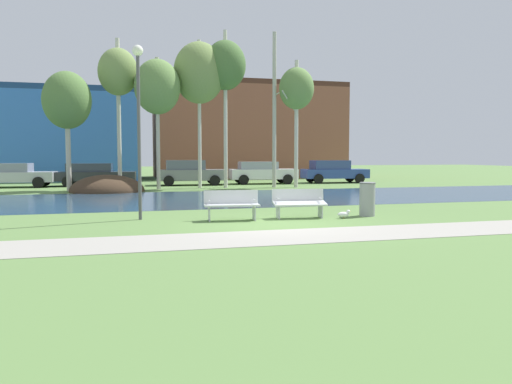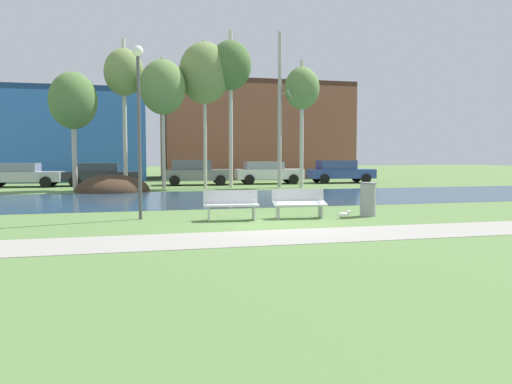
{
  "view_description": "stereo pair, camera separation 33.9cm",
  "coord_description": "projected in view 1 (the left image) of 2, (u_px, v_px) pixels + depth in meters",
  "views": [
    {
      "loc": [
        -4.26,
        -13.18,
        1.91
      ],
      "look_at": [
        -0.14,
        1.74,
        0.77
      ],
      "focal_mm": 35.69,
      "sensor_mm": 36.0,
      "label": 1
    },
    {
      "loc": [
        -3.93,
        -13.27,
        1.91
      ],
      "look_at": [
        -0.14,
        1.74,
        0.77
      ],
      "focal_mm": 35.69,
      "sensor_mm": 36.0,
      "label": 2
    }
  ],
  "objects": [
    {
      "name": "ground_plane",
      "position": [
        212.0,
        196.0,
        23.56
      ],
      "size": [
        120.0,
        120.0,
        0.0
      ],
      "primitive_type": "plane",
      "color": "#5B7F42"
    },
    {
      "name": "paved_path_strip",
      "position": [
        305.0,
        236.0,
        11.96
      ],
      "size": [
        60.0,
        2.12,
        0.01
      ],
      "primitive_type": "cube",
      "color": "#9E998E",
      "rests_on": "ground"
    },
    {
      "name": "river_band",
      "position": [
        217.0,
        198.0,
        22.28
      ],
      "size": [
        80.0,
        8.8,
        0.01
      ],
      "primitive_type": "cube",
      "color": "#284256",
      "rests_on": "ground"
    },
    {
      "name": "soil_mound",
      "position": [
        107.0,
        192.0,
        26.28
      ],
      "size": [
        3.81,
        3.47,
        1.75
      ],
      "primitive_type": "ellipsoid",
      "color": "#423021",
      "rests_on": "ground"
    },
    {
      "name": "bench_left",
      "position": [
        232.0,
        204.0,
        14.77
      ],
      "size": [
        1.65,
        0.74,
        0.87
      ],
      "color": "silver",
      "rests_on": "ground"
    },
    {
      "name": "bench_right",
      "position": [
        299.0,
        202.0,
        15.33
      ],
      "size": [
        1.65,
        0.74,
        0.87
      ],
      "color": "silver",
      "rests_on": "ground"
    },
    {
      "name": "trash_bin",
      "position": [
        367.0,
        199.0,
        15.83
      ],
      "size": [
        0.51,
        0.51,
        1.05
      ],
      "color": "gray",
      "rests_on": "ground"
    },
    {
      "name": "seagull",
      "position": [
        344.0,
        214.0,
        15.22
      ],
      "size": [
        0.44,
        0.16,
        0.26
      ],
      "color": "white",
      "rests_on": "ground"
    },
    {
      "name": "streetlamp",
      "position": [
        138.0,
        103.0,
        14.73
      ],
      "size": [
        0.32,
        0.32,
        5.06
      ],
      "color": "#4C4C51",
      "rests_on": "ground"
    },
    {
      "name": "birch_far_left",
      "position": [
        67.0,
        101.0,
        26.38
      ],
      "size": [
        2.48,
        2.48,
        6.23
      ],
      "color": "#BCB7A8",
      "rests_on": "ground"
    },
    {
      "name": "birch_left",
      "position": [
        118.0,
        73.0,
        27.87
      ],
      "size": [
        2.16,
        2.16,
        8.26
      ],
      "color": "beige",
      "rests_on": "ground"
    },
    {
      "name": "birch_center_left",
      "position": [
        157.0,
        87.0,
        27.58
      ],
      "size": [
        2.49,
        2.49,
        7.16
      ],
      "color": "#BCB7A8",
      "rests_on": "ground"
    },
    {
      "name": "birch_center",
      "position": [
        199.0,
        73.0,
        28.81
      ],
      "size": [
        2.89,
        2.89,
        8.39
      ],
      "color": "beige",
      "rests_on": "ground"
    },
    {
      "name": "birch_center_right",
      "position": [
        225.0,
        66.0,
        28.9
      ],
      "size": [
        2.34,
        2.34,
        8.95
      ],
      "color": "beige",
      "rests_on": "ground"
    },
    {
      "name": "birch_right",
      "position": [
        275.0,
        110.0,
        29.43
      ],
      "size": [
        1.34,
        2.17,
        8.93
      ],
      "color": "#BCB7A8",
      "rests_on": "ground"
    },
    {
      "name": "birch_far_right",
      "position": [
        297.0,
        90.0,
        29.33
      ],
      "size": [
        2.01,
        2.01,
        7.34
      ],
      "color": "beige",
      "rests_on": "ground"
    },
    {
      "name": "parked_van_nearest_silver",
      "position": [
        13.0,
        174.0,
        29.7
      ],
      "size": [
        4.64,
        2.32,
        1.41
      ],
      "color": "#B2B5BC",
      "rests_on": "ground"
    },
    {
      "name": "parked_sedan_second_dark",
      "position": [
        94.0,
        174.0,
        31.07
      ],
      "size": [
        4.79,
        2.34,
        1.38
      ],
      "color": "#282B30",
      "rests_on": "ground"
    },
    {
      "name": "parked_hatch_third_grey",
      "position": [
        189.0,
        172.0,
        31.84
      ],
      "size": [
        4.37,
        2.23,
        1.56
      ],
      "color": "slate",
      "rests_on": "ground"
    },
    {
      "name": "parked_wagon_fourth_white",
      "position": [
        262.0,
        172.0,
        33.26
      ],
      "size": [
        4.48,
        2.19,
        1.45
      ],
      "color": "silver",
      "rests_on": "ground"
    },
    {
      "name": "parked_suv_fifth_blue",
      "position": [
        333.0,
        171.0,
        34.43
      ],
      "size": [
        4.47,
        2.24,
        1.52
      ],
      "color": "#2D4793",
      "rests_on": "ground"
    },
    {
      "name": "building_blue_store",
      "position": [
        60.0,
        135.0,
        38.83
      ],
      "size": [
        11.39,
        8.27,
        6.76
      ],
      "color": "#3870C6",
      "rests_on": "ground"
    },
    {
      "name": "building_brick_low",
      "position": [
        248.0,
        131.0,
        43.12
      ],
      "size": [
        15.37,
        7.22,
        7.82
      ],
      "color": "brown",
      "rests_on": "ground"
    }
  ]
}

